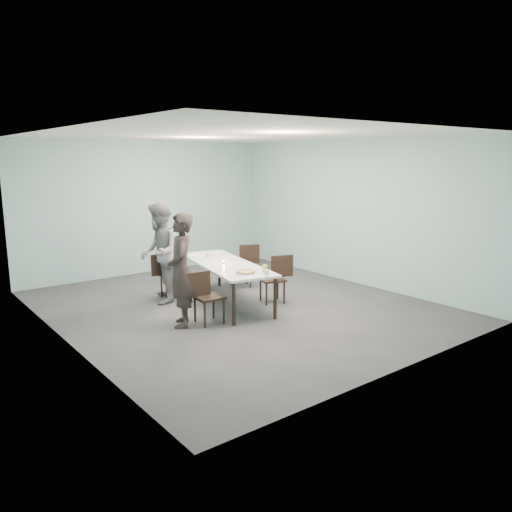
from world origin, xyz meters
TOP-DOWN VIEW (x-y plane):
  - ground at (0.00, 0.00)m, footprint 7.00×7.00m
  - room_shell at (0.00, 0.00)m, footprint 6.02×7.02m
  - table at (-0.07, 0.27)m, footprint 1.41×2.73m
  - chair_near_left at (-0.99, -0.49)m, footprint 0.63×0.45m
  - chair_far_left at (-0.75, 1.17)m, footprint 0.64×0.49m
  - chair_near_right at (0.72, -0.24)m, footprint 0.65×0.54m
  - chair_far_right at (0.94, 1.04)m, footprint 0.65×0.56m
  - diner_near at (-1.31, -0.33)m, footprint 0.69×0.78m
  - diner_far at (-0.95, 1.07)m, footprint 1.05×1.12m
  - pizza at (-0.26, -0.61)m, footprint 0.34×0.34m
  - side_plate at (0.01, -0.27)m, footprint 0.18×0.18m
  - beer_glass at (-0.04, -0.84)m, footprint 0.08×0.08m
  - water_tumbler at (-0.11, -0.96)m, footprint 0.08×0.08m
  - tealight at (-0.12, 0.24)m, footprint 0.06×0.06m
  - amber_tumbler at (-0.04, 0.88)m, footprint 0.07×0.07m
  - menu at (-0.08, 1.24)m, footprint 0.34×0.28m

SIDE VIEW (x-z plane):
  - ground at x=0.00m, z-range 0.00..0.00m
  - chair_near_left at x=-0.99m, z-range 0.07..0.94m
  - chair_far_left at x=-0.75m, z-range 0.07..0.94m
  - chair_near_right at x=0.72m, z-range 0.07..0.94m
  - chair_far_right at x=0.94m, z-range 0.07..0.94m
  - table at x=-0.07m, z-range 0.32..1.07m
  - menu at x=-0.08m, z-range 0.75..0.76m
  - side_plate at x=0.01m, z-range 0.75..0.76m
  - pizza at x=-0.26m, z-range 0.75..0.79m
  - tealight at x=-0.12m, z-range 0.75..0.79m
  - amber_tumbler at x=-0.04m, z-range 0.75..0.83m
  - water_tumbler at x=-0.11m, z-range 0.75..0.84m
  - beer_glass at x=-0.04m, z-range 0.75..0.90m
  - diner_near at x=-1.31m, z-range 0.00..1.80m
  - diner_far at x=-0.95m, z-range 0.00..1.85m
  - room_shell at x=0.00m, z-range 0.52..3.53m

